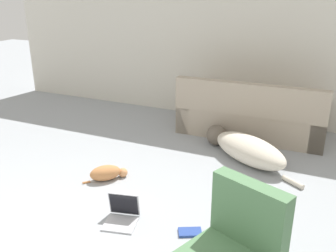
% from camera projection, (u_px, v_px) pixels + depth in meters
% --- Properties ---
extents(wall_back, '(7.43, 0.06, 2.57)m').
position_uv_depth(wall_back, '(205.00, 39.00, 6.06)').
color(wall_back, beige).
rests_on(wall_back, ground_plane).
extents(couch, '(2.11, 0.95, 0.86)m').
position_uv_depth(couch, '(251.00, 117.00, 5.56)').
color(couch, tan).
rests_on(couch, ground_plane).
extents(dog, '(1.45, 1.05, 0.32)m').
position_uv_depth(dog, '(245.00, 148.00, 4.78)').
color(dog, beige).
rests_on(dog, ground_plane).
extents(cat, '(0.42, 0.42, 0.18)m').
position_uv_depth(cat, '(107.00, 173.00, 4.31)').
color(cat, '#BC7A47').
rests_on(cat, ground_plane).
extents(laptop_open, '(0.36, 0.36, 0.26)m').
position_uv_depth(laptop_open, '(122.00, 212.00, 3.58)').
color(laptop_open, '#B7B7BC').
rests_on(laptop_open, ground_plane).
extents(book_blue, '(0.25, 0.21, 0.02)m').
position_uv_depth(book_blue, '(190.00, 232.00, 3.41)').
color(book_blue, '#28428E').
rests_on(book_blue, ground_plane).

